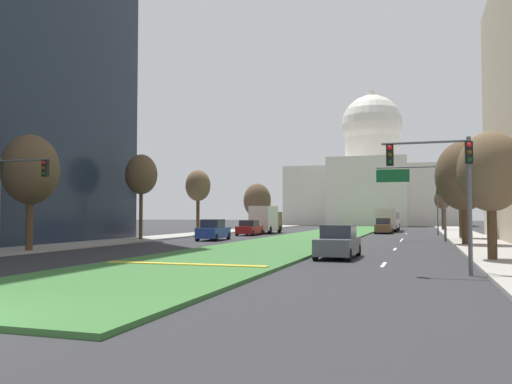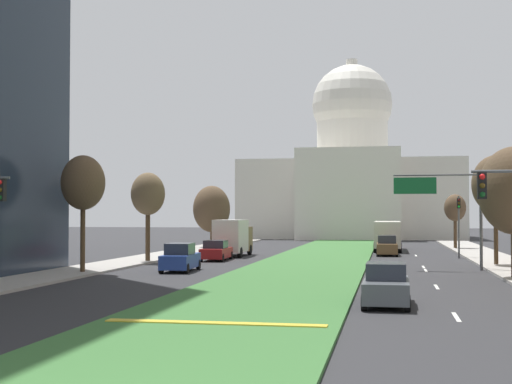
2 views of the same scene
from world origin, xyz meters
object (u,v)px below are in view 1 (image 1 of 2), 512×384
Objects in this scene: traffic_light_near_right at (445,174)px; sedan_far_horizon at (383,226)px; street_tree_left_far at (198,186)px; capitol_building at (372,181)px; traffic_light_far_right at (438,204)px; street_tree_right_mid at (464,176)px; street_tree_left_distant at (257,201)px; sedan_distant at (249,228)px; city_bus at (388,218)px; street_tree_left_mid at (141,175)px; street_tree_right_far at (460,175)px; street_tree_right_near at (491,172)px; sedan_lead_stopped at (338,242)px; box_truck_delivery at (266,219)px; street_tree_right_distant at (443,199)px; sedan_midblock at (213,231)px; street_tree_left_near at (30,170)px; traffic_light_near_left at (12,185)px; sedan_very_far at (391,224)px; overhead_guide_sign at (418,186)px.

traffic_light_near_right is 42.33m from sedan_far_horizon.
capitol_building is at bearing 78.46° from street_tree_left_far.
traffic_light_far_right is 0.69× the size of street_tree_right_mid.
street_tree_left_distant is 20.72m from sedan_distant.
sedan_distant is at bearing -126.42° from city_bus.
street_tree_left_mid reaches higher than traffic_light_near_right.
sedan_distant is at bearing 172.81° from street_tree_right_far.
street_tree_right_near is 33.63m from sedan_distant.
street_tree_right_mid is 1.12× the size of street_tree_left_distant.
street_tree_right_far reaches higher than street_tree_left_mid.
street_tree_left_distant is 49.52m from sedan_lead_stopped.
street_tree_left_far is 1.07× the size of box_truck_delivery.
street_tree_left_distant is at bearing 151.53° from traffic_light_far_right.
street_tree_left_distant is at bearing 111.25° from box_truck_delivery.
sedan_distant is at bearing -90.25° from box_truck_delivery.
street_tree_left_distant is at bearing 112.20° from sedan_lead_stopped.
street_tree_right_near is 48.58m from street_tree_right_distant.
sedan_midblock is at bearing -57.68° from street_tree_left_far.
street_tree_left_near reaches higher than box_truck_delivery.
traffic_light_near_right is at bearing -94.88° from street_tree_right_far.
traffic_light_near_left is 20.93m from sedan_midblock.
street_tree_left_mid is at bearing -92.87° from street_tree_left_far.
street_tree_left_mid reaches higher than traffic_light_near_left.
sedan_very_far is at bearing 94.99° from traffic_light_near_right.
traffic_light_far_right is 0.76× the size of street_tree_left_far.
street_tree_left_mid reaches higher than street_tree_left_far.
box_truck_delivery is at bearing 122.66° from street_tree_right_near.
capitol_building is at bearing 70.91° from street_tree_left_distant.
sedan_lead_stopped is at bearing -67.39° from box_truck_delivery.
street_tree_left_far is 11.00m from box_truck_delivery.
box_truck_delivery is (-13.31, -3.46, 0.84)m from sedan_far_horizon.
street_tree_left_far is 28.16m from city_bus.
street_tree_left_near is at bearing -89.14° from street_tree_left_distant.
city_bus is (0.05, 8.59, 0.93)m from sedan_far_horizon.
street_tree_left_far is 0.63× the size of city_bus.
traffic_light_near_right is at bearing -2.59° from traffic_light_near_left.
traffic_light_near_right is 59.44m from sedan_very_far.
street_tree_right_far reaches higher than sedan_very_far.
overhead_guide_sign is 21.69m from box_truck_delivery.
traffic_light_near_left is 28.24m from street_tree_left_far.
street_tree_left_far is at bearing -116.17° from box_truck_delivery.
sedan_far_horizon is 13.78m from box_truck_delivery.
city_bus is (13.39, 18.15, 1.00)m from sedan_distant.
sedan_very_far is 8.69m from city_bus.
street_tree_right_mid is at bearing -79.71° from sedan_very_far.
street_tree_left_mid is 0.97× the size of street_tree_right_mid.
street_tree_left_distant is at bearing 90.86° from street_tree_left_near.
city_bus is at bearing -89.15° from sedan_very_far.
capitol_building is 84.42m from sedan_lead_stopped.
sedan_very_far is (-0.13, 52.79, -0.00)m from sedan_lead_stopped.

